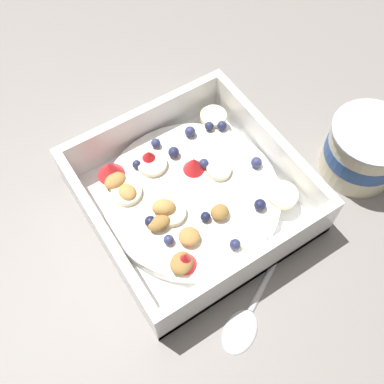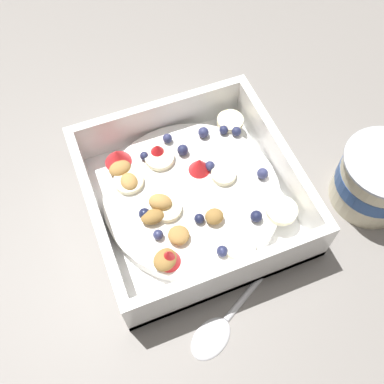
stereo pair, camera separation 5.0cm
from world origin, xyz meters
name	(u,v)px [view 1 (the left image)]	position (x,y,z in m)	size (l,w,h in m)	color
ground_plane	(186,223)	(0.00, 0.00, 0.00)	(2.40, 2.40, 0.00)	gray
fruit_bowl	(191,197)	(-0.02, 0.02, 0.02)	(0.22, 0.22, 0.06)	white
spoon	(252,308)	(0.12, 0.00, 0.00)	(0.10, 0.16, 0.01)	silver
yogurt_cup	(364,150)	(0.05, 0.21, 0.04)	(0.09, 0.09, 0.07)	beige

